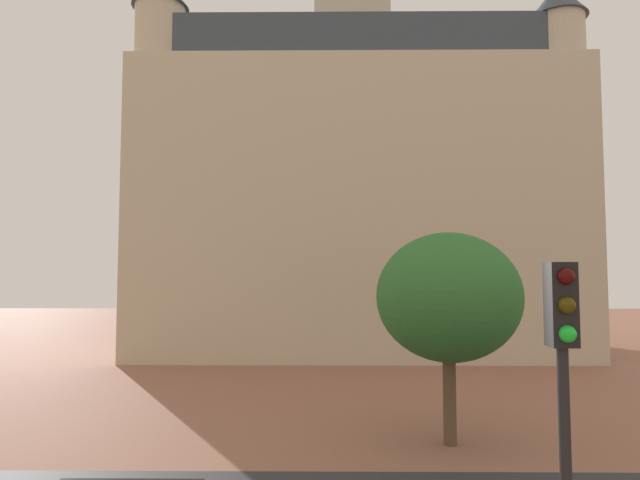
{
  "coord_description": "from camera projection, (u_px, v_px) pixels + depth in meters",
  "views": [
    {
      "loc": [
        -0.21,
        -0.21,
        4.82
      ],
      "look_at": [
        -0.33,
        11.71,
        5.56
      ],
      "focal_mm": 29.23,
      "sensor_mm": 36.0,
      "label": 1
    }
  ],
  "objects": [
    {
      "name": "tree_curb_far",
      "position": [
        448.0,
        297.0,
        14.82
      ],
      "size": [
        4.08,
        4.08,
        5.96
      ],
      "color": "brown",
      "rests_on": "ground_plane"
    },
    {
      "name": "landmark_building",
      "position": [
        354.0,
        191.0,
        33.67
      ],
      "size": [
        25.84,
        12.86,
        32.17
      ],
      "color": "beige",
      "rests_on": "ground_plane"
    },
    {
      "name": "traffic_light_pole",
      "position": [
        565.0,
        405.0,
        5.47
      ],
      "size": [
        0.28,
        0.34,
        4.93
      ],
      "color": "black",
      "rests_on": "ground_plane"
    }
  ]
}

